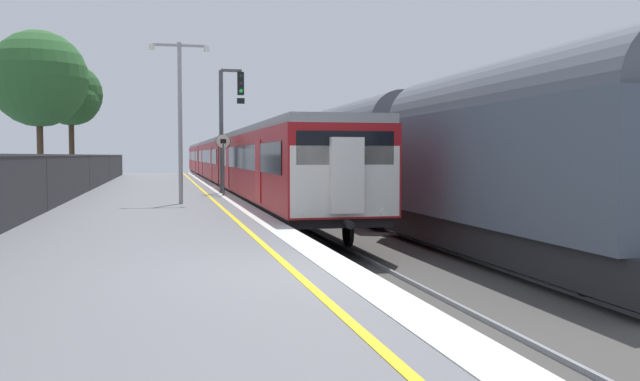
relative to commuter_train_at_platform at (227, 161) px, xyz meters
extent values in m
cube|color=slate|center=(-4.60, -36.58, -1.77)|extent=(6.40, 110.00, 1.00)
cube|color=silver|center=(-1.70, -36.58, -1.26)|extent=(0.60, 110.00, 0.01)
cube|color=yellow|center=(-2.45, -36.58, -1.26)|extent=(0.12, 110.00, 0.01)
cube|color=gray|center=(-0.71, -36.58, -2.23)|extent=(0.07, 110.00, 0.08)
cube|color=gray|center=(0.72, -36.58, -2.23)|extent=(0.07, 110.00, 0.08)
cube|color=maroon|center=(0.00, -20.43, 0.00)|extent=(2.80, 19.89, 2.30)
cube|color=black|center=(0.00, -20.43, -1.27)|extent=(2.64, 19.29, 0.25)
cube|color=gray|center=(0.00, -20.43, 1.27)|extent=(2.68, 19.89, 0.24)
cube|color=black|center=(-1.41, -20.43, 0.30)|extent=(0.02, 18.29, 0.84)
cube|color=red|center=(-1.41, -25.40, -0.10)|extent=(0.03, 1.10, 1.90)
cube|color=red|center=(-1.41, -15.45, -0.10)|extent=(0.03, 1.10, 1.90)
cylinder|color=black|center=(-0.78, -27.77, -1.77)|extent=(0.12, 0.84, 0.84)
cylinder|color=black|center=(0.78, -27.77, -1.77)|extent=(0.12, 0.84, 0.84)
cylinder|color=black|center=(-0.78, -13.08, -1.77)|extent=(0.12, 0.84, 0.84)
cylinder|color=black|center=(0.78, -13.08, -1.77)|extent=(0.12, 0.84, 0.84)
cube|color=maroon|center=(0.00, 0.06, 0.00)|extent=(2.80, 19.89, 2.30)
cube|color=black|center=(0.00, 0.06, -1.27)|extent=(2.64, 19.29, 0.25)
cube|color=gray|center=(0.00, 0.06, 1.27)|extent=(2.68, 19.89, 0.24)
cube|color=black|center=(-1.41, 0.06, 0.30)|extent=(0.02, 18.29, 0.84)
cube|color=red|center=(-1.41, -4.91, -0.10)|extent=(0.03, 1.10, 1.90)
cube|color=red|center=(-1.41, 5.04, -0.10)|extent=(0.03, 1.10, 1.90)
cylinder|color=black|center=(-0.78, -7.28, -1.77)|extent=(0.12, 0.84, 0.84)
cylinder|color=black|center=(0.78, -7.28, -1.77)|extent=(0.12, 0.84, 0.84)
cylinder|color=black|center=(-0.78, 7.41, -1.77)|extent=(0.12, 0.84, 0.84)
cylinder|color=black|center=(0.78, 7.41, -1.77)|extent=(0.12, 0.84, 0.84)
cube|color=maroon|center=(0.00, 20.55, 0.00)|extent=(2.80, 19.89, 2.30)
cube|color=black|center=(0.00, 20.55, -1.27)|extent=(2.64, 19.29, 0.25)
cube|color=gray|center=(0.00, 20.55, 1.27)|extent=(2.68, 19.89, 0.24)
cube|color=black|center=(-1.41, 20.55, 0.30)|extent=(0.02, 18.29, 0.84)
cube|color=red|center=(-1.41, 15.58, -0.10)|extent=(0.03, 1.10, 1.90)
cube|color=red|center=(-1.41, 25.53, -0.10)|extent=(0.03, 1.10, 1.90)
cylinder|color=black|center=(-0.78, 13.21, -1.77)|extent=(0.12, 0.84, 0.84)
cylinder|color=black|center=(0.78, 13.21, -1.77)|extent=(0.12, 0.84, 0.84)
cylinder|color=black|center=(-0.78, 27.90, -1.77)|extent=(0.12, 0.84, 0.84)
cylinder|color=black|center=(0.78, 27.90, -1.77)|extent=(0.12, 0.84, 0.84)
cube|color=silver|center=(0.00, -30.33, -0.25)|extent=(2.70, 0.10, 1.70)
cube|color=black|center=(0.00, -30.34, 0.55)|extent=(2.40, 0.08, 0.80)
cube|color=silver|center=(0.00, -30.47, -0.10)|extent=(0.80, 0.24, 1.80)
cylinder|color=white|center=(-0.95, -30.39, -1.00)|extent=(0.18, 0.06, 0.18)
cylinder|color=white|center=(0.95, -30.39, -1.00)|extent=(0.18, 0.06, 0.18)
cylinder|color=black|center=(0.00, -30.62, -1.25)|extent=(0.20, 0.35, 0.20)
cube|color=black|center=(0.00, 0.06, 1.52)|extent=(0.60, 0.90, 0.20)
cube|color=#232326|center=(4.00, -30.90, -1.64)|extent=(2.30, 12.38, 0.79)
cube|color=#4C5666|center=(4.00, -30.90, 0.13)|extent=(2.60, 11.58, 2.75)
cylinder|color=#515660|center=(4.00, -30.90, 1.50)|extent=(2.39, 11.18, 2.39)
cylinder|color=black|center=(3.22, -35.09, -1.77)|extent=(0.12, 0.84, 0.84)
cylinder|color=black|center=(3.22, -26.72, -1.77)|extent=(0.12, 0.84, 0.84)
cylinder|color=black|center=(4.78, -26.72, -1.77)|extent=(0.12, 0.84, 0.84)
cube|color=#232326|center=(4.00, -17.73, -1.64)|extent=(2.30, 12.38, 0.79)
cube|color=#4C5666|center=(4.00, -17.73, 0.13)|extent=(2.60, 11.58, 2.75)
cylinder|color=#515660|center=(4.00, -17.73, 1.50)|extent=(2.39, 11.18, 2.39)
cylinder|color=black|center=(3.22, -21.92, -1.77)|extent=(0.12, 0.84, 0.84)
cylinder|color=black|center=(4.78, -21.92, -1.77)|extent=(0.12, 0.84, 0.84)
cylinder|color=black|center=(3.22, -13.54, -1.77)|extent=(0.12, 0.84, 0.84)
cylinder|color=black|center=(4.78, -13.54, -1.77)|extent=(0.12, 0.84, 0.84)
cube|color=#232326|center=(4.00, -4.55, -1.64)|extent=(2.30, 12.38, 0.79)
cube|color=#4C5666|center=(4.00, -4.55, 0.13)|extent=(2.60, 11.58, 2.75)
cylinder|color=#515660|center=(4.00, -4.55, 1.50)|extent=(2.39, 11.18, 2.39)
cylinder|color=black|center=(3.22, -8.74, -1.77)|extent=(0.12, 0.84, 0.84)
cylinder|color=black|center=(4.78, -8.74, -1.77)|extent=(0.12, 0.84, 0.84)
cylinder|color=black|center=(3.22, -0.37, -1.77)|extent=(0.12, 0.84, 0.84)
cylinder|color=black|center=(4.78, -0.37, -1.77)|extent=(0.12, 0.84, 0.84)
cylinder|color=#47474C|center=(-1.75, -16.30, 1.38)|extent=(0.18, 0.18, 5.30)
cube|color=#47474C|center=(-1.30, -16.30, 4.04)|extent=(0.90, 0.12, 0.12)
cube|color=black|center=(-0.90, -16.30, 3.49)|extent=(0.28, 0.20, 1.00)
cylinder|color=black|center=(-0.90, -16.42, 3.81)|extent=(0.16, 0.04, 0.16)
cylinder|color=black|center=(-0.90, -16.42, 3.49)|extent=(0.16, 0.04, 0.16)
cylinder|color=#19D83F|center=(-0.90, -16.42, 3.17)|extent=(0.16, 0.04, 0.16)
cube|color=black|center=(-0.90, -16.30, 2.74)|extent=(0.32, 0.16, 0.24)
cylinder|color=#59595B|center=(-1.85, -18.34, -0.19)|extent=(0.08, 0.08, 2.15)
cylinder|color=black|center=(-1.85, -18.35, 0.94)|extent=(0.59, 0.02, 0.59)
cylinder|color=silver|center=(-1.85, -18.36, 0.94)|extent=(0.56, 0.02, 0.56)
cube|color=black|center=(-1.85, -18.37, 0.94)|extent=(0.24, 0.01, 0.18)
cylinder|color=#93999E|center=(-3.64, -22.52, 1.44)|extent=(0.14, 0.14, 5.42)
cube|color=#93999E|center=(-3.19, -22.52, 4.06)|extent=(0.90, 0.08, 0.08)
cylinder|color=silver|center=(-2.74, -22.52, 3.98)|extent=(0.20, 0.20, 0.18)
cube|color=#93999E|center=(-4.09, -22.52, 4.06)|extent=(0.90, 0.08, 0.08)
cylinder|color=silver|center=(-4.54, -22.52, 3.98)|extent=(0.20, 0.20, 0.18)
cylinder|color=#38383D|center=(-7.55, -24.89, -0.44)|extent=(0.07, 0.07, 1.65)
cylinder|color=#38383D|center=(-7.55, -13.20, -0.44)|extent=(0.07, 0.07, 1.65)
cylinder|color=#38383D|center=(-7.55, -1.52, -0.44)|extent=(0.07, 0.07, 1.65)
cylinder|color=#38383D|center=(-7.55, 10.17, -0.44)|extent=(0.07, 0.07, 1.65)
cylinder|color=#473323|center=(-9.22, -5.64, 0.78)|extent=(0.30, 0.30, 4.09)
sphere|color=#234C23|center=(-9.22, -5.64, 3.78)|extent=(3.48, 3.48, 3.48)
sphere|color=#234C23|center=(-8.87, -6.16, 3.35)|extent=(2.52, 2.52, 2.52)
cylinder|color=#473323|center=(-9.96, -11.16, 0.75)|extent=(0.30, 0.30, 4.03)
sphere|color=#285628|center=(-9.96, -11.16, 4.03)|extent=(4.59, 4.59, 4.59)
sphere|color=#285628|center=(-9.75, -11.53, 3.46)|extent=(3.15, 3.15, 3.15)
camera|label=1|loc=(-4.23, -45.88, 0.38)|focal=37.98mm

